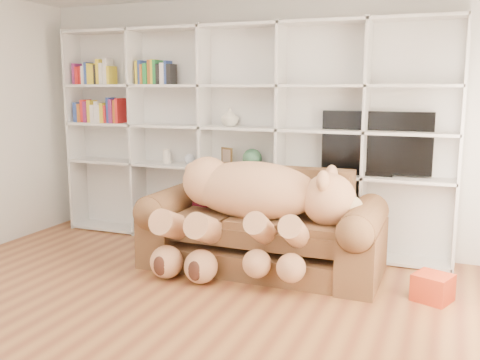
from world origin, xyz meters
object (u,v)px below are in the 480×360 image
at_px(teddy_bear, 251,203).
at_px(gift_box, 433,288).
at_px(tv, 376,144).
at_px(sofa, 263,232).

xyz_separation_m(teddy_bear, gift_box, (1.63, -0.07, -0.57)).
distance_m(teddy_bear, gift_box, 1.72).
distance_m(gift_box, tv, 1.56).
height_order(gift_box, tv, tv).
bearing_deg(sofa, tv, 36.11).
distance_m(sofa, gift_box, 1.62).
bearing_deg(gift_box, teddy_bear, 177.57).
height_order(sofa, teddy_bear, teddy_bear).
bearing_deg(teddy_bear, sofa, 66.80).
distance_m(sofa, tv, 1.43).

